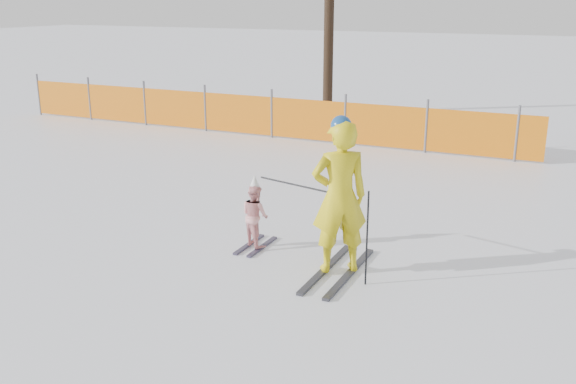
% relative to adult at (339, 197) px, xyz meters
% --- Properties ---
extents(ground, '(120.00, 120.00, 0.00)m').
position_rel_adult_xyz_m(ground, '(-0.75, -0.45, -1.05)').
color(ground, white).
rests_on(ground, ground).
extents(adult, '(0.87, 1.73, 2.10)m').
position_rel_adult_xyz_m(adult, '(0.00, 0.00, 0.00)').
color(adult, black).
rests_on(adult, ground).
extents(child, '(0.55, 0.84, 1.09)m').
position_rel_adult_xyz_m(child, '(-1.41, 0.35, -0.55)').
color(child, black).
rests_on(child, ground).
extents(ski_poles, '(1.75, 0.54, 1.24)m').
position_rel_adult_xyz_m(ski_poles, '(-0.12, -0.02, -0.21)').
color(ski_poles, black).
rests_on(ski_poles, ground).
extents(safety_fence, '(14.64, 0.06, 1.25)m').
position_rel_adult_xyz_m(safety_fence, '(-5.30, 7.26, -0.49)').
color(safety_fence, '#595960').
rests_on(safety_fence, ground).
extents(tree_trunks, '(11.10, 2.24, 6.88)m').
position_rel_adult_xyz_m(tree_trunks, '(1.24, 10.66, 2.02)').
color(tree_trunks, black).
rests_on(tree_trunks, ground).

